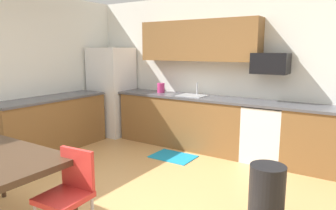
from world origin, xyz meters
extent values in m
plane|color=tan|center=(0.00, 0.00, 0.00)|extent=(12.00, 12.00, 0.00)
cube|color=silver|center=(0.00, 2.65, 1.35)|extent=(5.80, 0.10, 2.70)
cube|color=brown|center=(-0.54, 2.30, 0.45)|extent=(2.42, 0.60, 0.90)
cube|color=brown|center=(1.84, 2.30, 0.45)|extent=(1.13, 0.60, 0.90)
cube|color=brown|center=(-2.30, 0.80, 0.45)|extent=(0.60, 2.00, 0.90)
cube|color=#4C4C51|center=(0.00, 2.30, 0.92)|extent=(4.80, 0.64, 0.04)
cube|color=#4C4C51|center=(-2.30, 0.80, 0.92)|extent=(0.64, 2.00, 0.04)
cube|color=brown|center=(-0.30, 2.43, 1.90)|extent=(2.20, 0.34, 0.70)
cube|color=white|center=(-2.18, 2.22, 0.89)|extent=(0.76, 0.70, 1.79)
cube|color=white|center=(0.97, 2.30, 0.44)|extent=(0.60, 0.60, 0.88)
cube|color=black|center=(0.97, 2.30, 0.90)|extent=(0.60, 0.60, 0.03)
cube|color=black|center=(0.97, 2.40, 1.54)|extent=(0.54, 0.36, 0.32)
cube|color=#A5A8AD|center=(-0.33, 2.30, 0.88)|extent=(0.48, 0.40, 0.14)
cylinder|color=#B2B5BA|center=(-0.33, 2.48, 1.04)|extent=(0.02, 0.02, 0.24)
cylinder|color=#422D1E|center=(-1.28, -0.65, 0.34)|extent=(0.05, 0.05, 0.69)
cylinder|color=#422D1E|center=(0.00, -0.65, 0.34)|extent=(0.05, 0.05, 0.69)
cube|color=red|center=(0.10, -0.85, 0.45)|extent=(0.43, 0.43, 0.05)
cube|color=red|center=(0.08, -0.67, 0.65)|extent=(0.38, 0.07, 0.40)
cylinder|color=#B2B2B7|center=(-0.09, -0.69, 0.21)|extent=(0.03, 0.03, 0.42)
cylinder|color=black|center=(1.51, 0.53, 0.30)|extent=(0.36, 0.36, 0.60)
cube|color=#198CBF|center=(-0.32, 1.65, 0.01)|extent=(0.70, 0.50, 0.01)
cylinder|color=#CC3372|center=(-1.04, 2.35, 1.02)|extent=(0.14, 0.14, 0.20)
camera|label=1|loc=(2.26, -2.49, 1.74)|focal=33.08mm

